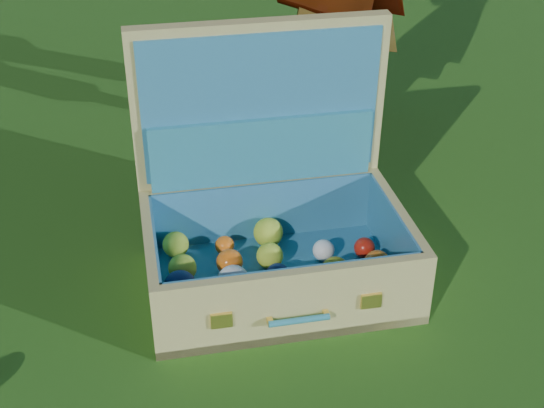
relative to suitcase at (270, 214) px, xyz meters
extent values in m
plane|color=#215114|center=(0.01, -0.26, -0.17)|extent=(60.00, 60.00, 0.00)
cube|color=tan|center=(0.01, -0.06, -0.16)|extent=(0.63, 0.43, 0.02)
cube|color=tan|center=(0.01, -0.25, -0.08)|extent=(0.61, 0.05, 0.18)
cube|color=tan|center=(0.00, 0.13, -0.08)|extent=(0.61, 0.05, 0.18)
cube|color=tan|center=(-0.29, -0.07, -0.08)|extent=(0.04, 0.36, 0.18)
cube|color=tan|center=(0.30, -0.05, -0.08)|extent=(0.04, 0.36, 0.18)
cube|color=teal|center=(0.01, -0.06, -0.14)|extent=(0.58, 0.38, 0.01)
cube|color=teal|center=(0.01, -0.24, -0.06)|extent=(0.57, 0.03, 0.16)
cube|color=teal|center=(0.00, 0.12, -0.06)|extent=(0.57, 0.03, 0.16)
cube|color=teal|center=(-0.27, -0.07, -0.06)|extent=(0.02, 0.36, 0.16)
cube|color=teal|center=(0.29, -0.05, -0.06)|extent=(0.02, 0.36, 0.16)
cube|color=tan|center=(0.00, 0.15, 0.22)|extent=(0.61, 0.08, 0.41)
cube|color=teal|center=(0.00, 0.13, 0.22)|extent=(0.57, 0.04, 0.36)
cube|color=teal|center=(0.00, 0.12, 0.10)|extent=(0.55, 0.05, 0.17)
cube|color=#F2C659|center=(-0.15, -0.28, -0.08)|extent=(0.05, 0.01, 0.04)
cube|color=#F2C659|center=(0.18, -0.26, -0.08)|extent=(0.05, 0.01, 0.04)
cylinder|color=teal|center=(0.02, -0.28, -0.09)|extent=(0.13, 0.02, 0.01)
cube|color=#F2C659|center=(-0.05, -0.28, -0.09)|extent=(0.01, 0.02, 0.01)
cube|color=#F2C659|center=(0.08, -0.27, -0.09)|extent=(0.01, 0.02, 0.01)
sphere|color=beige|center=(-0.23, -0.20, -0.10)|extent=(0.07, 0.07, 0.07)
sphere|color=#A89716|center=(-0.10, -0.19, -0.10)|extent=(0.08, 0.08, 0.08)
sphere|color=beige|center=(0.02, -0.20, -0.10)|extent=(0.08, 0.08, 0.08)
sphere|color=white|center=(0.13, -0.19, -0.09)|extent=(0.09, 0.09, 0.09)
sphere|color=#C2D935|center=(0.25, -0.17, -0.11)|extent=(0.07, 0.07, 0.07)
sphere|color=#0E1D48|center=(-0.23, -0.11, -0.10)|extent=(0.08, 0.08, 0.08)
sphere|color=white|center=(-0.10, -0.11, -0.10)|extent=(0.08, 0.08, 0.08)
sphere|color=#0E1D48|center=(0.00, -0.10, -0.11)|extent=(0.06, 0.06, 0.06)
sphere|color=#A89716|center=(0.14, -0.11, -0.10)|extent=(0.07, 0.07, 0.07)
sphere|color=orange|center=(0.24, -0.09, -0.11)|extent=(0.06, 0.06, 0.06)
sphere|color=#C2D935|center=(-0.22, -0.04, -0.11)|extent=(0.07, 0.07, 0.07)
sphere|color=orange|center=(-0.10, -0.03, -0.11)|extent=(0.06, 0.06, 0.06)
sphere|color=#C2D935|center=(0.00, -0.02, -0.11)|extent=(0.06, 0.06, 0.06)
sphere|color=white|center=(0.13, -0.01, -0.11)|extent=(0.05, 0.05, 0.05)
sphere|color=#B31B0E|center=(0.23, -0.01, -0.11)|extent=(0.05, 0.05, 0.05)
sphere|color=#C2D935|center=(-0.23, 0.07, -0.11)|extent=(0.06, 0.06, 0.06)
sphere|color=orange|center=(-0.11, 0.05, -0.11)|extent=(0.05, 0.05, 0.05)
sphere|color=#C2D935|center=(0.01, 0.08, -0.10)|extent=(0.07, 0.07, 0.07)
camera|label=1|loc=(-0.24, -1.49, 0.95)|focal=50.00mm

